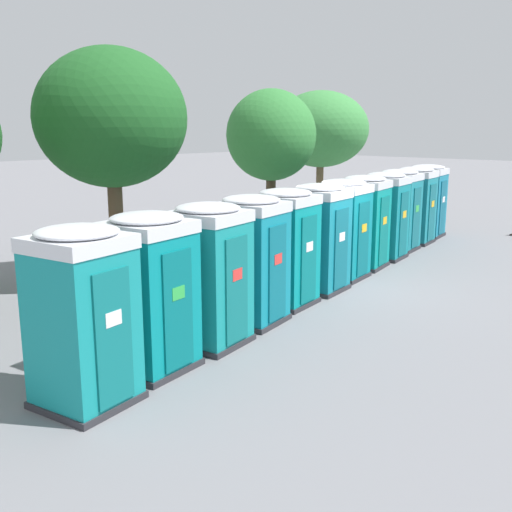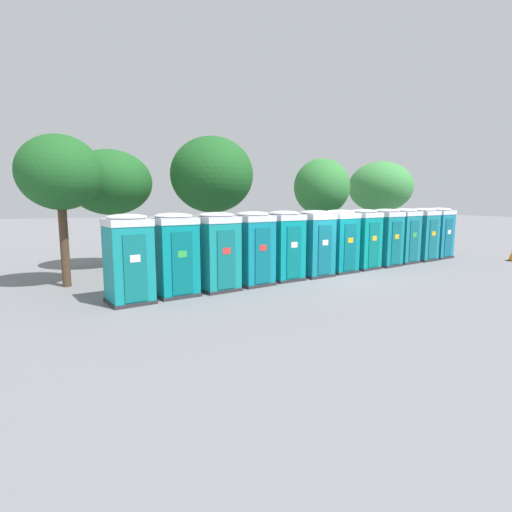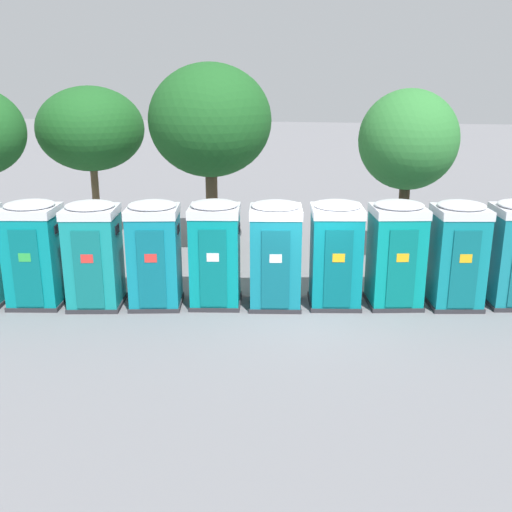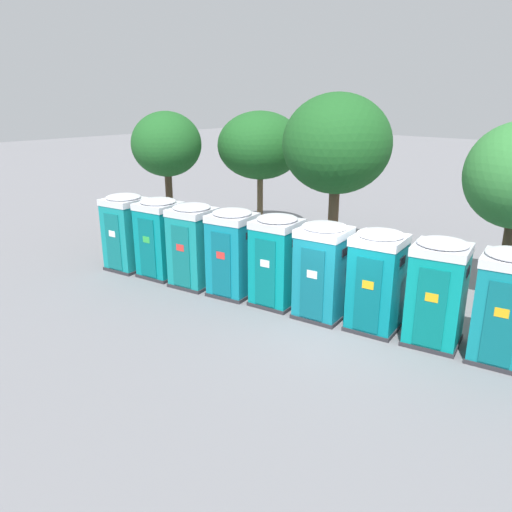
{
  "view_description": "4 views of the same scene",
  "coord_description": "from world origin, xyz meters",
  "px_view_note": "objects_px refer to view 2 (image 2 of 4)",
  "views": [
    {
      "loc": [
        -12.04,
        -7.85,
        3.8
      ],
      "look_at": [
        -3.4,
        -0.09,
        1.3
      ],
      "focal_mm": 42.0,
      "sensor_mm": 36.0,
      "label": 1
    },
    {
      "loc": [
        -9.37,
        -12.49,
        2.92
      ],
      "look_at": [
        -3.45,
        -0.09,
        0.99
      ],
      "focal_mm": 28.0,
      "sensor_mm": 36.0,
      "label": 2
    },
    {
      "loc": [
        0.96,
        -13.11,
        5.3
      ],
      "look_at": [
        -1.23,
        0.27,
        1.21
      ],
      "focal_mm": 42.0,
      "sensor_mm": 36.0,
      "label": 3
    },
    {
      "loc": [
        6.01,
        -9.91,
        5.58
      ],
      "look_at": [
        -2.83,
        0.01,
        1.3
      ],
      "focal_mm": 35.0,
      "sensor_mm": 36.0,
      "label": 4
    }
  ],
  "objects_px": {
    "portapotty_6": "(340,241)",
    "traffic_cone": "(512,255)",
    "portapotty_11": "(438,233)",
    "street_tree_2": "(322,187)",
    "portapotty_1": "(175,254)",
    "portapotty_5": "(315,243)",
    "portapotty_3": "(253,248)",
    "portapotty_0": "(129,258)",
    "portapotty_4": "(284,245)",
    "street_tree_3": "(110,183)",
    "street_tree_1": "(60,173)",
    "portapotty_10": "(422,234)",
    "portapotty_7": "(363,239)",
    "street_tree_0": "(380,187)",
    "street_tree_4": "(212,175)",
    "portapotty_2": "(217,251)",
    "portapotty_8": "(385,237)",
    "portapotty_9": "(403,235)"
  },
  "relations": [
    {
      "from": "portapotty_8",
      "to": "street_tree_4",
      "type": "relative_size",
      "value": 0.45
    },
    {
      "from": "portapotty_2",
      "to": "street_tree_0",
      "type": "relative_size",
      "value": 0.48
    },
    {
      "from": "portapotty_0",
      "to": "portapotty_4",
      "type": "bearing_deg",
      "value": 10.23
    },
    {
      "from": "street_tree_1",
      "to": "portapotty_10",
      "type": "bearing_deg",
      "value": -3.02
    },
    {
      "from": "portapotty_5",
      "to": "street_tree_2",
      "type": "relative_size",
      "value": 0.51
    },
    {
      "from": "portapotty_0",
      "to": "traffic_cone",
      "type": "xyz_separation_m",
      "value": [
        17.78,
        0.21,
        -0.97
      ]
    },
    {
      "from": "street_tree_1",
      "to": "street_tree_2",
      "type": "relative_size",
      "value": 1.01
    },
    {
      "from": "portapotty_0",
      "to": "portapotty_2",
      "type": "xyz_separation_m",
      "value": [
        2.82,
        0.45,
        -0.0
      ]
    },
    {
      "from": "portapotty_3",
      "to": "street_tree_1",
      "type": "height_order",
      "value": "street_tree_1"
    },
    {
      "from": "portapotty_6",
      "to": "traffic_cone",
      "type": "height_order",
      "value": "portapotty_6"
    },
    {
      "from": "portapotty_9",
      "to": "street_tree_4",
      "type": "xyz_separation_m",
      "value": [
        -8.2,
        3.38,
        2.73
      ]
    },
    {
      "from": "portapotty_2",
      "to": "portapotty_5",
      "type": "distance_m",
      "value": 4.28
    },
    {
      "from": "street_tree_0",
      "to": "street_tree_4",
      "type": "relative_size",
      "value": 0.93
    },
    {
      "from": "portapotty_8",
      "to": "portapotty_10",
      "type": "distance_m",
      "value": 2.86
    },
    {
      "from": "portapotty_3",
      "to": "portapotty_6",
      "type": "bearing_deg",
      "value": 9.6
    },
    {
      "from": "street_tree_0",
      "to": "street_tree_2",
      "type": "height_order",
      "value": "street_tree_0"
    },
    {
      "from": "portapotty_11",
      "to": "traffic_cone",
      "type": "xyz_separation_m",
      "value": [
        2.29,
        -2.41,
        -0.97
      ]
    },
    {
      "from": "portapotty_6",
      "to": "portapotty_11",
      "type": "height_order",
      "value": "same"
    },
    {
      "from": "portapotty_7",
      "to": "portapotty_11",
      "type": "bearing_deg",
      "value": 9.45
    },
    {
      "from": "portapotty_1",
      "to": "street_tree_3",
      "type": "relative_size",
      "value": 0.51
    },
    {
      "from": "street_tree_4",
      "to": "portapotty_6",
      "type": "bearing_deg",
      "value": -45.95
    },
    {
      "from": "portapotty_3",
      "to": "portapotty_10",
      "type": "distance_m",
      "value": 9.99
    },
    {
      "from": "portapotty_3",
      "to": "portapotty_9",
      "type": "xyz_separation_m",
      "value": [
        8.44,
        1.44,
        0.0
      ]
    },
    {
      "from": "portapotty_0",
      "to": "street_tree_1",
      "type": "bearing_deg",
      "value": 117.18
    },
    {
      "from": "portapotty_3",
      "to": "traffic_cone",
      "type": "bearing_deg",
      "value": -2.16
    },
    {
      "from": "portapotty_6",
      "to": "portapotty_7",
      "type": "xyz_separation_m",
      "value": [
        1.41,
        0.24,
        -0.0
      ]
    },
    {
      "from": "portapotty_4",
      "to": "portapotty_6",
      "type": "relative_size",
      "value": 1.0
    },
    {
      "from": "portapotty_4",
      "to": "portapotty_2",
      "type": "bearing_deg",
      "value": -168.67
    },
    {
      "from": "portapotty_3",
      "to": "street_tree_3",
      "type": "height_order",
      "value": "street_tree_3"
    },
    {
      "from": "portapotty_5",
      "to": "portapotty_10",
      "type": "distance_m",
      "value": 7.14
    },
    {
      "from": "portapotty_6",
      "to": "street_tree_3",
      "type": "xyz_separation_m",
      "value": [
        -8.19,
        5.01,
        2.36
      ]
    },
    {
      "from": "portapotty_0",
      "to": "portapotty_3",
      "type": "height_order",
      "value": "same"
    },
    {
      "from": "portapotty_10",
      "to": "street_tree_2",
      "type": "xyz_separation_m",
      "value": [
        -3.83,
        3.06,
        2.26
      ]
    },
    {
      "from": "portapotty_0",
      "to": "portapotty_9",
      "type": "xyz_separation_m",
      "value": [
        12.67,
        2.17,
        0.0
      ]
    },
    {
      "from": "portapotty_7",
      "to": "street_tree_4",
      "type": "height_order",
      "value": "street_tree_4"
    },
    {
      "from": "portapotty_8",
      "to": "traffic_cone",
      "type": "xyz_separation_m",
      "value": [
        6.51,
        -1.64,
        -0.97
      ]
    },
    {
      "from": "portapotty_3",
      "to": "street_tree_4",
      "type": "relative_size",
      "value": 0.45
    },
    {
      "from": "portapotty_5",
      "to": "street_tree_0",
      "type": "xyz_separation_m",
      "value": [
        9.54,
        6.92,
        2.44
      ]
    },
    {
      "from": "portapotty_4",
      "to": "street_tree_1",
      "type": "relative_size",
      "value": 0.5
    },
    {
      "from": "portapotty_4",
      "to": "street_tree_3",
      "type": "height_order",
      "value": "street_tree_3"
    },
    {
      "from": "street_tree_2",
      "to": "traffic_cone",
      "type": "relative_size",
      "value": 7.79
    },
    {
      "from": "portapotty_4",
      "to": "street_tree_0",
      "type": "xyz_separation_m",
      "value": [
        10.96,
        7.06,
        2.44
      ]
    },
    {
      "from": "portapotty_10",
      "to": "traffic_cone",
      "type": "distance_m",
      "value": 4.37
    },
    {
      "from": "portapotty_4",
      "to": "portapotty_7",
      "type": "relative_size",
      "value": 1.0
    },
    {
      "from": "portapotty_7",
      "to": "portapotty_5",
      "type": "bearing_deg",
      "value": -169.41
    },
    {
      "from": "portapotty_0",
      "to": "portapotty_4",
      "type": "xyz_separation_m",
      "value": [
        5.62,
        1.01,
        0.0
      ]
    },
    {
      "from": "portapotty_11",
      "to": "street_tree_2",
      "type": "bearing_deg",
      "value": 151.98
    },
    {
      "from": "portapotty_1",
      "to": "portapotty_3",
      "type": "height_order",
      "value": "same"
    },
    {
      "from": "portapotty_1",
      "to": "portapotty_5",
      "type": "relative_size",
      "value": 1.0
    },
    {
      "from": "portapotty_5",
      "to": "portapotty_10",
      "type": "xyz_separation_m",
      "value": [
        7.04,
        1.18,
        0.0
      ]
    }
  ]
}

